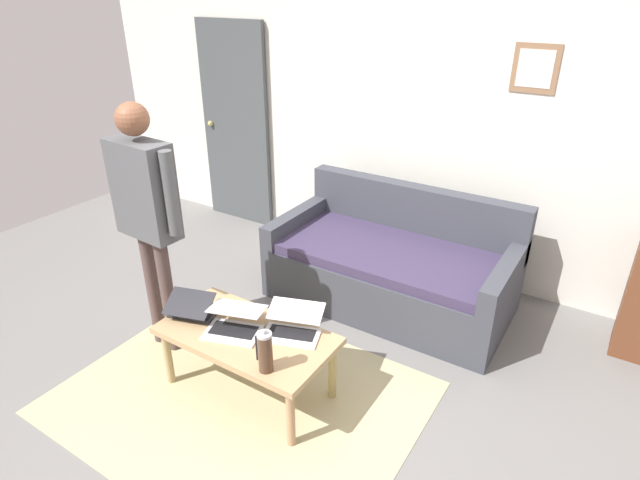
{
  "coord_description": "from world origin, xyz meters",
  "views": [
    {
      "loc": [
        -1.6,
        1.89,
        2.35
      ],
      "look_at": [
        0.06,
        -0.74,
        0.8
      ],
      "focal_mm": 29.03,
      "sensor_mm": 36.0,
      "label": 1
    }
  ],
  "objects_px": {
    "coffee_table": "(247,340)",
    "laptop_left": "(234,324)",
    "person_standing": "(146,202)",
    "french_press": "(265,352)",
    "laptop_center": "(293,327)",
    "interior_door": "(235,126)",
    "couch": "(392,267)",
    "laptop_right": "(193,308)"
  },
  "relations": [
    {
      "from": "coffee_table",
      "to": "laptop_left",
      "type": "relative_size",
      "value": 2.6
    },
    {
      "from": "laptop_left",
      "to": "person_standing",
      "type": "height_order",
      "value": "person_standing"
    },
    {
      "from": "french_press",
      "to": "laptop_center",
      "type": "bearing_deg",
      "value": -78.66
    },
    {
      "from": "laptop_center",
      "to": "french_press",
      "type": "distance_m",
      "value": 0.37
    },
    {
      "from": "laptop_center",
      "to": "person_standing",
      "type": "height_order",
      "value": "person_standing"
    },
    {
      "from": "interior_door",
      "to": "laptop_center",
      "type": "bearing_deg",
      "value": 136.91
    },
    {
      "from": "laptop_left",
      "to": "couch",
      "type": "bearing_deg",
      "value": -104.53
    },
    {
      "from": "laptop_left",
      "to": "laptop_right",
      "type": "relative_size",
      "value": 1.15
    },
    {
      "from": "couch",
      "to": "coffee_table",
      "type": "bearing_deg",
      "value": 78.17
    },
    {
      "from": "laptop_right",
      "to": "person_standing",
      "type": "relative_size",
      "value": 0.21
    },
    {
      "from": "laptop_center",
      "to": "laptop_right",
      "type": "bearing_deg",
      "value": 15.5
    },
    {
      "from": "coffee_table",
      "to": "laptop_left",
      "type": "height_order",
      "value": "laptop_left"
    },
    {
      "from": "coffee_table",
      "to": "laptop_right",
      "type": "bearing_deg",
      "value": 3.18
    },
    {
      "from": "couch",
      "to": "person_standing",
      "type": "bearing_deg",
      "value": 51.67
    },
    {
      "from": "couch",
      "to": "coffee_table",
      "type": "distance_m",
      "value": 1.48
    },
    {
      "from": "laptop_right",
      "to": "coffee_table",
      "type": "bearing_deg",
      "value": -176.82
    },
    {
      "from": "couch",
      "to": "laptop_right",
      "type": "height_order",
      "value": "couch"
    },
    {
      "from": "coffee_table",
      "to": "person_standing",
      "type": "distance_m",
      "value": 1.08
    },
    {
      "from": "couch",
      "to": "laptop_left",
      "type": "distance_m",
      "value": 1.52
    },
    {
      "from": "interior_door",
      "to": "french_press",
      "type": "height_order",
      "value": "interior_door"
    },
    {
      "from": "laptop_right",
      "to": "interior_door",
      "type": "bearing_deg",
      "value": -56.25
    },
    {
      "from": "laptop_left",
      "to": "person_standing",
      "type": "bearing_deg",
      "value": -4.99
    },
    {
      "from": "coffee_table",
      "to": "laptop_center",
      "type": "bearing_deg",
      "value": -146.35
    },
    {
      "from": "coffee_table",
      "to": "french_press",
      "type": "bearing_deg",
      "value": 146.82
    },
    {
      "from": "couch",
      "to": "coffee_table",
      "type": "height_order",
      "value": "couch"
    },
    {
      "from": "laptop_left",
      "to": "person_standing",
      "type": "xyz_separation_m",
      "value": [
        0.73,
        -0.06,
        0.62
      ]
    },
    {
      "from": "interior_door",
      "to": "french_press",
      "type": "distance_m",
      "value": 3.15
    },
    {
      "from": "couch",
      "to": "laptop_right",
      "type": "distance_m",
      "value": 1.65
    },
    {
      "from": "coffee_table",
      "to": "french_press",
      "type": "distance_m",
      "value": 0.41
    },
    {
      "from": "interior_door",
      "to": "laptop_center",
      "type": "height_order",
      "value": "interior_door"
    },
    {
      "from": "laptop_left",
      "to": "laptop_center",
      "type": "xyz_separation_m",
      "value": [
        -0.31,
        -0.17,
        -0.0
      ]
    },
    {
      "from": "french_press",
      "to": "laptop_right",
      "type": "bearing_deg",
      "value": -13.89
    },
    {
      "from": "coffee_table",
      "to": "interior_door",
      "type": "bearing_deg",
      "value": -48.83
    },
    {
      "from": "couch",
      "to": "laptop_center",
      "type": "distance_m",
      "value": 1.31
    },
    {
      "from": "laptop_center",
      "to": "laptop_right",
      "type": "xyz_separation_m",
      "value": [
        0.65,
        0.18,
        0.0
      ]
    },
    {
      "from": "laptop_left",
      "to": "person_standing",
      "type": "relative_size",
      "value": 0.24
    },
    {
      "from": "couch",
      "to": "laptop_right",
      "type": "relative_size",
      "value": 5.15
    },
    {
      "from": "coffee_table",
      "to": "french_press",
      "type": "xyz_separation_m",
      "value": [
        -0.31,
        0.2,
        0.18
      ]
    },
    {
      "from": "laptop_left",
      "to": "french_press",
      "type": "height_order",
      "value": "french_press"
    },
    {
      "from": "laptop_left",
      "to": "french_press",
      "type": "xyz_separation_m",
      "value": [
        -0.38,
        0.18,
        0.08
      ]
    },
    {
      "from": "laptop_right",
      "to": "laptop_left",
      "type": "bearing_deg",
      "value": -178.89
    },
    {
      "from": "interior_door",
      "to": "laptop_left",
      "type": "distance_m",
      "value": 2.77
    }
  ]
}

